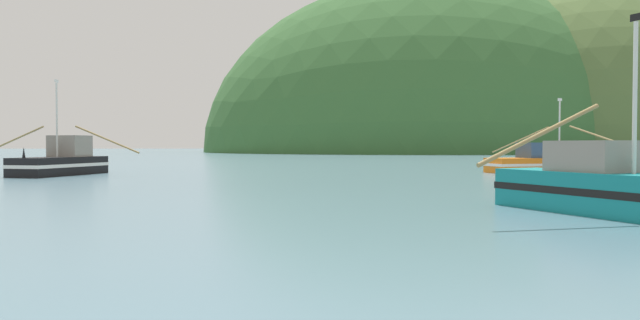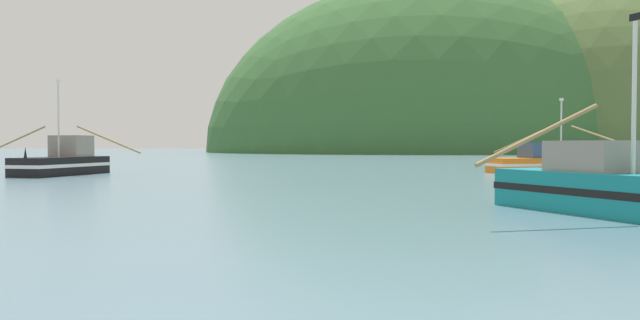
# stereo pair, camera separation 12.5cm
# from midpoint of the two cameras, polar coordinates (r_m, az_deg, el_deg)

# --- Properties ---
(hill_far_left) EXTENTS (124.49, 99.59, 94.79)m
(hill_far_left) POSITION_cam_midpoint_polar(r_m,az_deg,el_deg) (166.78, 10.46, 0.81)
(hill_far_left) COLOR #386633
(hill_far_left) RESTS_ON ground
(hill_mid_left) EXTENTS (126.38, 101.11, 64.59)m
(hill_mid_left) POSITION_cam_midpoint_polar(r_m,az_deg,el_deg) (249.70, 8.73, 1.06)
(hill_mid_left) COLOR #2D562D
(hill_mid_left) RESTS_ON ground
(hill_mid_right) EXTENTS (100.35, 80.28, 88.89)m
(hill_mid_right) POSITION_cam_midpoint_polar(r_m,az_deg,el_deg) (175.50, 24.93, 0.73)
(hill_mid_right) COLOR #516B38
(hill_mid_right) RESTS_ON ground
(fishing_boat_teal) EXTENTS (9.92, 8.43, 5.73)m
(fishing_boat_teal) POSITION_cam_midpoint_polar(r_m,az_deg,el_deg) (18.83, 26.89, -2.55)
(fishing_boat_teal) COLOR #147F84
(fishing_boat_teal) RESTS_ON ground
(fishing_boat_orange) EXTENTS (11.62, 17.35, 5.52)m
(fishing_boat_orange) POSITION_cam_midpoint_polar(r_m,az_deg,el_deg) (46.70, 22.10, -0.22)
(fishing_boat_orange) COLOR orange
(fishing_boat_orange) RESTS_ON ground
(fishing_boat_black) EXTENTS (11.25, 7.58, 6.42)m
(fishing_boat_black) POSITION_cam_midpoint_polar(r_m,az_deg,el_deg) (43.11, -24.12, -0.16)
(fishing_boat_black) COLOR black
(fishing_boat_black) RESTS_ON ground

